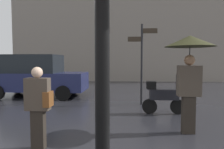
{
  "coord_description": "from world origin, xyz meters",
  "views": [
    {
      "loc": [
        0.55,
        -2.06,
        1.65
      ],
      "look_at": [
        0.03,
        5.11,
        1.17
      ],
      "focal_mm": 33.79,
      "sensor_mm": 36.0,
      "label": 1
    }
  ],
  "objects_px": {
    "pedestrian_with_umbrella": "(190,56)",
    "street_signpost": "(142,56)",
    "pedestrian_with_bag": "(39,103)",
    "parked_car_left": "(37,76)",
    "parked_scooter": "(162,96)"
  },
  "relations": [
    {
      "from": "pedestrian_with_umbrella",
      "to": "parked_car_left",
      "type": "relative_size",
      "value": 0.51
    },
    {
      "from": "pedestrian_with_umbrella",
      "to": "pedestrian_with_bag",
      "type": "distance_m",
      "value": 3.32
    },
    {
      "from": "parked_scooter",
      "to": "street_signpost",
      "type": "bearing_deg",
      "value": 132.25
    },
    {
      "from": "pedestrian_with_umbrella",
      "to": "pedestrian_with_bag",
      "type": "xyz_separation_m",
      "value": [
        -3.01,
        -1.08,
        -0.88
      ]
    },
    {
      "from": "pedestrian_with_bag",
      "to": "parked_car_left",
      "type": "bearing_deg",
      "value": 131.42
    },
    {
      "from": "pedestrian_with_umbrella",
      "to": "parked_scooter",
      "type": "height_order",
      "value": "pedestrian_with_umbrella"
    },
    {
      "from": "parked_car_left",
      "to": "street_signpost",
      "type": "bearing_deg",
      "value": 172.45
    },
    {
      "from": "parked_scooter",
      "to": "parked_car_left",
      "type": "relative_size",
      "value": 0.3
    },
    {
      "from": "parked_car_left",
      "to": "parked_scooter",
      "type": "bearing_deg",
      "value": 161.52
    },
    {
      "from": "pedestrian_with_umbrella",
      "to": "street_signpost",
      "type": "relative_size",
      "value": 0.74
    },
    {
      "from": "parked_scooter",
      "to": "parked_car_left",
      "type": "distance_m",
      "value": 5.91
    },
    {
      "from": "street_signpost",
      "to": "pedestrian_with_umbrella",
      "type": "bearing_deg",
      "value": -74.59
    },
    {
      "from": "parked_scooter",
      "to": "parked_car_left",
      "type": "height_order",
      "value": "parked_car_left"
    },
    {
      "from": "pedestrian_with_bag",
      "to": "parked_scooter",
      "type": "height_order",
      "value": "pedestrian_with_bag"
    },
    {
      "from": "pedestrian_with_umbrella",
      "to": "street_signpost",
      "type": "distance_m",
      "value": 3.17
    }
  ]
}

